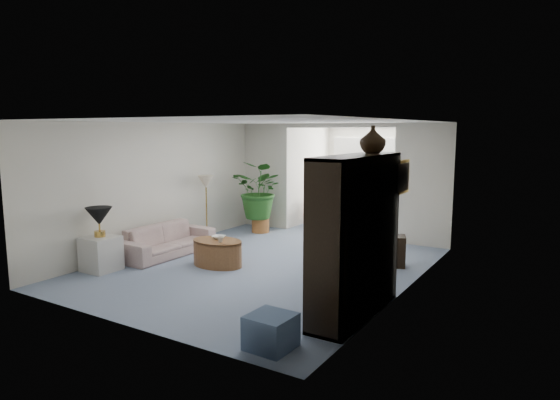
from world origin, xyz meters
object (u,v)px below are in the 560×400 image
Objects in this scene: coffee_table at (218,253)px; sunroom_table at (367,211)px; end_table at (101,254)px; ottoman at (271,331)px; framed_picture at (402,177)px; side_table_dark at (392,251)px; table_lamp at (99,216)px; cabinet_urn at (373,139)px; coffee_bowl at (219,237)px; floor_lamp at (206,182)px; sunroom_chair_maroon at (327,211)px; wingback_chair at (348,242)px; plant_pot at (260,225)px; coffee_cup at (220,240)px; entertainment_cabinet at (356,236)px; sunroom_chair_blue at (385,216)px; sofa at (167,240)px.

sunroom_table is (0.72, 5.13, 0.07)m from coffee_table.
ottoman is at bearing -13.61° from end_table.
framed_picture is 0.93× the size of side_table_dark.
side_table_dark is (4.08, 2.85, -0.66)m from table_lamp.
cabinet_urn is (-0.23, -0.58, 0.54)m from framed_picture.
cabinet_urn reaches higher than coffee_bowl.
coffee_table is at bearing -97.98° from sunroom_table.
sunroom_table is (-2.23, 5.48, -1.94)m from cabinet_urn.
floor_lamp reaches higher than sunroom_chair_maroon.
sunroom_table is (0.75, 0.75, -0.05)m from sunroom_chair_maroon.
wingback_chair reaches higher than coffee_table.
coffee_bowl is at bearing 44.21° from table_lamp.
coffee_table is 3.42m from ottoman.
coffee_cup is at bearing -69.13° from plant_pot.
sunroom_table reaches higher than coffee_table.
coffee_bowl is (-0.05, 0.10, 0.25)m from coffee_table.
framed_picture is 0.82m from cabinet_urn.
framed_picture reaches higher than coffee_table.
wingback_chair is (1.91, 1.27, 0.17)m from coffee_table.
entertainment_cabinet is 2.72× the size of sunroom_chair_blue.
side_table_dark is 1.15× the size of ottoman.
coffee_cup reaches higher than plant_pot.
sunroom_chair_maroon is at bearing 62.69° from floor_lamp.
side_table_dark is at bearing 89.43° from ottoman.
sofa is at bearing -80.42° from floor_lamp.
wingback_chair is 1.15× the size of sunroom_chair_blue.
coffee_bowl is 0.31× the size of sunroom_chair_blue.
sunroom_table is (-1.85, 7.39, 0.11)m from ottoman.
table_lamp is 4.27m from wingback_chair.
cabinet_urn reaches higher than sofa.
sofa reaches higher than plant_pot.
side_table_dark is 3.71m from plant_pot.
entertainment_cabinet reaches higher than wingback_chair.
coffee_cup is at bearing -3.14° from wingback_chair.
framed_picture reaches higher than sunroom_table.
wingback_chair is at bearing 115.97° from entertainment_cabinet.
table_lamp is at bearing -97.84° from plant_pot.
table_lamp reaches higher than wingback_chair.
sofa is 1.45m from coffee_cup.
entertainment_cabinet is (4.41, 0.43, 0.74)m from end_table.
coffee_table is at bearing 41.08° from table_lamp.
coffee_cup is at bearing -145.77° from side_table_dark.
end_table is 0.28× the size of entertainment_cabinet.
coffee_bowl is 2.14× the size of coffee_cup.
sunroom_table reaches higher than sofa.
sunroom_table is (-1.89, 3.55, 0.03)m from side_table_dark.
end_table is 4.03m from plant_pot.
sunroom_chair_maroon is (-3.21, 4.15, -1.36)m from framed_picture.
sunroom_chair_blue is at bearing 70.45° from coffee_bowl.
cabinet_urn is 6.22m from sunroom_table.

